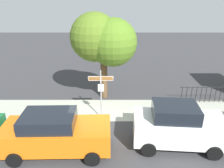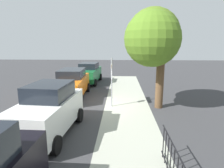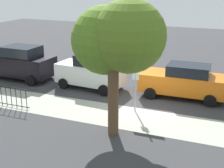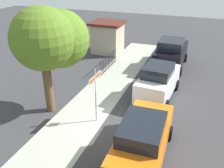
# 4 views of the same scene
# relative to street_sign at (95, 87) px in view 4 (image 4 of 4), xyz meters

# --- Properties ---
(ground_plane) EXTENTS (60.00, 60.00, 0.00)m
(ground_plane) POSITION_rel_street_sign_xyz_m (-0.27, -0.40, -1.88)
(ground_plane) COLOR #38383A
(sidewalk_strip) EXTENTS (24.00, 2.60, 0.00)m
(sidewalk_strip) POSITION_rel_street_sign_xyz_m (1.73, 0.90, -1.88)
(sidewalk_strip) COLOR #A8AA9A
(sidewalk_strip) RESTS_ON ground_plane
(street_sign) EXTENTS (1.32, 0.07, 2.83)m
(street_sign) POSITION_rel_street_sign_xyz_m (0.00, 0.00, 0.00)
(street_sign) COLOR #9EA0A5
(street_sign) RESTS_ON ground_plane
(shade_tree) EXTENTS (3.98, 3.12, 5.58)m
(shade_tree) POSITION_rel_street_sign_xyz_m (0.10, 2.23, 2.05)
(shade_tree) COLOR brown
(shade_tree) RESTS_ON ground_plane
(car_orange) EXTENTS (4.64, 2.08, 1.89)m
(car_orange) POSITION_rel_street_sign_xyz_m (-1.84, -2.81, -0.93)
(car_orange) COLOR orange
(car_orange) RESTS_ON ground_plane
(car_white) EXTENTS (4.13, 2.18, 2.06)m
(car_white) POSITION_rel_street_sign_xyz_m (3.55, -2.37, -0.86)
(car_white) COLOR white
(car_white) RESTS_ON ground_plane
(car_black) EXTENTS (4.64, 2.24, 2.18)m
(car_black) POSITION_rel_street_sign_xyz_m (8.65, -2.35, -0.80)
(car_black) COLOR black
(car_black) RESTS_ON ground_plane
(iron_fence) EXTENTS (3.40, 0.04, 1.07)m
(iron_fence) POSITION_rel_street_sign_xyz_m (6.60, 1.90, -1.33)
(iron_fence) COLOR black
(iron_fence) RESTS_ON ground_plane
(utility_shed) EXTENTS (2.63, 2.71, 2.69)m
(utility_shed) POSITION_rel_street_sign_xyz_m (10.30, 3.40, -0.51)
(utility_shed) COLOR tan
(utility_shed) RESTS_ON ground_plane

